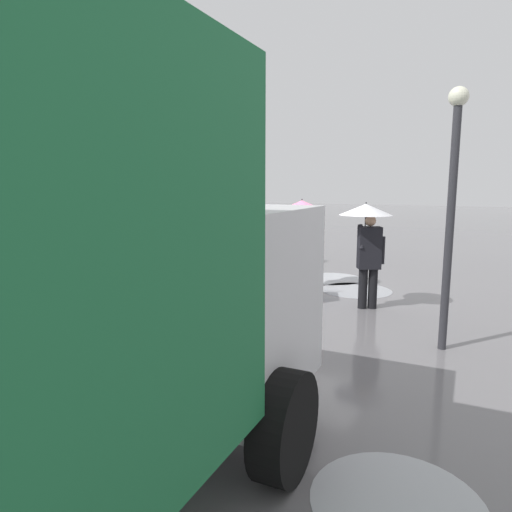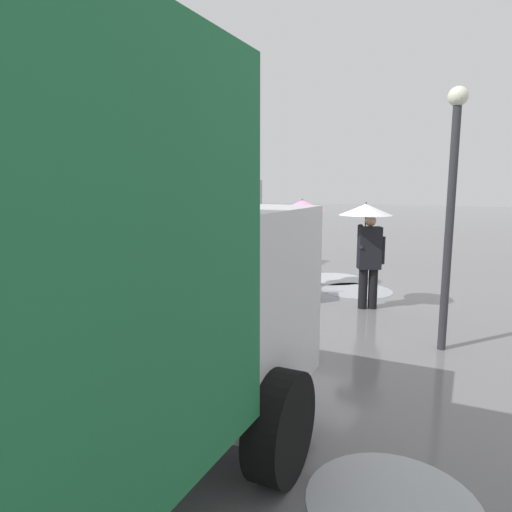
{
  "view_description": "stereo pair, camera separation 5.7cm",
  "coord_description": "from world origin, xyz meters",
  "px_view_note": "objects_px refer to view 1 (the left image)",
  "views": [
    {
      "loc": [
        -3.1,
        9.89,
        2.52
      ],
      "look_at": [
        0.68,
        1.56,
        1.05
      ],
      "focal_mm": 32.04,
      "sensor_mm": 36.0,
      "label": 1
    },
    {
      "loc": [
        -3.15,
        9.86,
        2.52
      ],
      "look_at": [
        0.68,
        1.56,
        1.05
      ],
      "focal_mm": 32.04,
      "sensor_mm": 36.0,
      "label": 2
    }
  ],
  "objects_px": {
    "hand_dolly_boxes": "(240,268)",
    "street_lamp": "(452,193)",
    "pedestrian_black_side": "(367,231)",
    "pedestrian_pink_side": "(213,232)",
    "pedestrian_white_side": "(210,227)",
    "pedestrian_far_side": "(302,223)",
    "cargo_van_parked_right": "(191,234)",
    "shopping_cart_vendor": "(295,275)"
  },
  "relations": [
    {
      "from": "pedestrian_pink_side",
      "to": "pedestrian_white_side",
      "type": "bearing_deg",
      "value": -56.69
    },
    {
      "from": "shopping_cart_vendor",
      "to": "pedestrian_pink_side",
      "type": "bearing_deg",
      "value": 52.87
    },
    {
      "from": "pedestrian_pink_side",
      "to": "cargo_van_parked_right",
      "type": "bearing_deg",
      "value": -50.17
    },
    {
      "from": "cargo_van_parked_right",
      "to": "hand_dolly_boxes",
      "type": "xyz_separation_m",
      "value": [
        -2.03,
        1.18,
        -0.54
      ]
    },
    {
      "from": "pedestrian_pink_side",
      "to": "pedestrian_white_side",
      "type": "relative_size",
      "value": 1.0
    },
    {
      "from": "hand_dolly_boxes",
      "to": "street_lamp",
      "type": "bearing_deg",
      "value": 158.27
    },
    {
      "from": "cargo_van_parked_right",
      "to": "hand_dolly_boxes",
      "type": "relative_size",
      "value": 4.11
    },
    {
      "from": "hand_dolly_boxes",
      "to": "pedestrian_pink_side",
      "type": "relative_size",
      "value": 0.61
    },
    {
      "from": "hand_dolly_boxes",
      "to": "pedestrian_white_side",
      "type": "xyz_separation_m",
      "value": [
        0.44,
        0.55,
        0.94
      ]
    },
    {
      "from": "pedestrian_white_side",
      "to": "pedestrian_far_side",
      "type": "bearing_deg",
      "value": -126.57
    },
    {
      "from": "hand_dolly_boxes",
      "to": "pedestrian_white_side",
      "type": "relative_size",
      "value": 0.61
    },
    {
      "from": "hand_dolly_boxes",
      "to": "pedestrian_black_side",
      "type": "bearing_deg",
      "value": -177.71
    },
    {
      "from": "pedestrian_white_side",
      "to": "street_lamp",
      "type": "relative_size",
      "value": 0.56
    },
    {
      "from": "hand_dolly_boxes",
      "to": "pedestrian_pink_side",
      "type": "height_order",
      "value": "pedestrian_pink_side"
    },
    {
      "from": "hand_dolly_boxes",
      "to": "pedestrian_pink_side",
      "type": "bearing_deg",
      "value": 94.81
    },
    {
      "from": "street_lamp",
      "to": "pedestrian_black_side",
      "type": "bearing_deg",
      "value": -49.73
    },
    {
      "from": "hand_dolly_boxes",
      "to": "street_lamp",
      "type": "relative_size",
      "value": 0.34
    },
    {
      "from": "pedestrian_white_side",
      "to": "street_lamp",
      "type": "height_order",
      "value": "street_lamp"
    },
    {
      "from": "hand_dolly_boxes",
      "to": "pedestrian_black_side",
      "type": "height_order",
      "value": "pedestrian_black_side"
    },
    {
      "from": "shopping_cart_vendor",
      "to": "pedestrian_pink_side",
      "type": "height_order",
      "value": "pedestrian_pink_side"
    },
    {
      "from": "shopping_cart_vendor",
      "to": "hand_dolly_boxes",
      "type": "bearing_deg",
      "value": 5.09
    },
    {
      "from": "pedestrian_black_side",
      "to": "street_lamp",
      "type": "distance_m",
      "value": 2.52
    },
    {
      "from": "pedestrian_far_side",
      "to": "street_lamp",
      "type": "relative_size",
      "value": 0.56
    },
    {
      "from": "pedestrian_white_side",
      "to": "pedestrian_black_side",
      "type": "bearing_deg",
      "value": -168.4
    },
    {
      "from": "cargo_van_parked_right",
      "to": "pedestrian_white_side",
      "type": "relative_size",
      "value": 2.52
    },
    {
      "from": "pedestrian_white_side",
      "to": "shopping_cart_vendor",
      "type": "bearing_deg",
      "value": -158.81
    },
    {
      "from": "shopping_cart_vendor",
      "to": "pedestrian_white_side",
      "type": "bearing_deg",
      "value": 21.19
    },
    {
      "from": "shopping_cart_vendor",
      "to": "hand_dolly_boxes",
      "type": "xyz_separation_m",
      "value": [
        1.26,
        0.11,
        0.08
      ]
    },
    {
      "from": "cargo_van_parked_right",
      "to": "pedestrian_white_side",
      "type": "height_order",
      "value": "cargo_van_parked_right"
    },
    {
      "from": "pedestrian_pink_side",
      "to": "pedestrian_black_side",
      "type": "xyz_separation_m",
      "value": [
        -2.64,
        -1.5,
        0.0
      ]
    },
    {
      "from": "cargo_van_parked_right",
      "to": "street_lamp",
      "type": "relative_size",
      "value": 1.4
    },
    {
      "from": "hand_dolly_boxes",
      "to": "pedestrian_far_side",
      "type": "distance_m",
      "value": 1.91
    },
    {
      "from": "cargo_van_parked_right",
      "to": "pedestrian_black_side",
      "type": "relative_size",
      "value": 2.52
    },
    {
      "from": "hand_dolly_boxes",
      "to": "street_lamp",
      "type": "distance_m",
      "value": 4.94
    },
    {
      "from": "pedestrian_pink_side",
      "to": "hand_dolly_boxes",
      "type": "bearing_deg",
      "value": -85.19
    },
    {
      "from": "pedestrian_pink_side",
      "to": "pedestrian_white_side",
      "type": "height_order",
      "value": "same"
    },
    {
      "from": "hand_dolly_boxes",
      "to": "pedestrian_far_side",
      "type": "xyz_separation_m",
      "value": [
        -0.97,
        -1.36,
        0.93
      ]
    },
    {
      "from": "street_lamp",
      "to": "pedestrian_pink_side",
      "type": "bearing_deg",
      "value": -4.39
    },
    {
      "from": "cargo_van_parked_right",
      "to": "shopping_cart_vendor",
      "type": "xyz_separation_m",
      "value": [
        -3.28,
        1.06,
        -0.61
      ]
    },
    {
      "from": "pedestrian_white_side",
      "to": "pedestrian_far_side",
      "type": "relative_size",
      "value": 1.0
    },
    {
      "from": "hand_dolly_boxes",
      "to": "pedestrian_far_side",
      "type": "relative_size",
      "value": 0.61
    },
    {
      "from": "hand_dolly_boxes",
      "to": "street_lamp",
      "type": "xyz_separation_m",
      "value": [
        -4.3,
        1.71,
        1.73
      ]
    }
  ]
}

